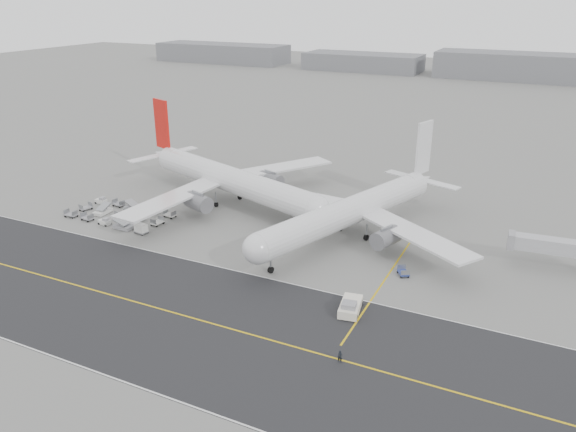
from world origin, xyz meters
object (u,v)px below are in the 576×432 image
at_px(jet_bridge, 554,248).
at_px(ground_crew_a, 340,357).
at_px(airliner_b, 353,210).
at_px(airliner_a, 228,179).
at_px(pushback_tug, 350,307).

xyz_separation_m(jet_bridge, ground_crew_a, (-23.43, -40.91, -3.08)).
bearing_deg(airliner_b, airliner_a, -170.21).
bearing_deg(airliner_b, jet_bridge, 21.92).
bearing_deg(airliner_a, ground_crew_a, -116.08).
height_order(pushback_tug, jet_bridge, jet_bridge).
relative_size(airliner_a, pushback_tug, 7.15).
bearing_deg(ground_crew_a, airliner_a, 120.76).
height_order(airliner_a, ground_crew_a, airliner_a).
height_order(jet_bridge, ground_crew_a, jet_bridge).
relative_size(airliner_b, pushback_tug, 6.71).
distance_m(pushback_tug, ground_crew_a, 12.66).
distance_m(airliner_a, pushback_tug, 52.00).
distance_m(pushback_tug, jet_bridge, 39.10).
xyz_separation_m(airliner_b, pushback_tug, (9.32, -26.87, -4.59)).
relative_size(airliner_a, airliner_b, 1.06).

